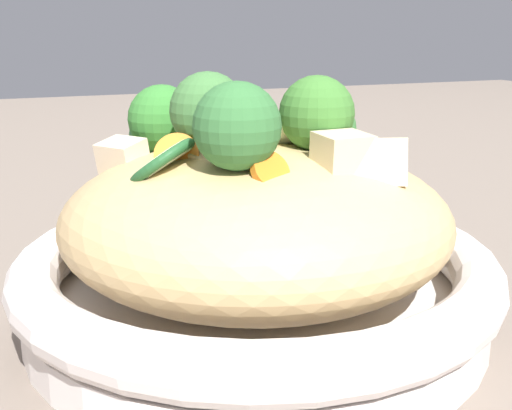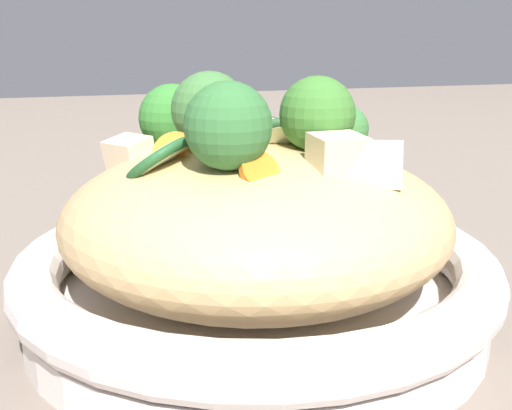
% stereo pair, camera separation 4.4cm
% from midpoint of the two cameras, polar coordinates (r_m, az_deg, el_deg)
% --- Properties ---
extents(ground_plane, '(3.00, 3.00, 0.00)m').
position_cam_midpoint_polar(ground_plane, '(0.47, -2.73, -9.87)').
color(ground_plane, '#786A5E').
extents(serving_bowl, '(0.32, 0.32, 0.06)m').
position_cam_midpoint_polar(serving_bowl, '(0.46, -2.77, -6.56)').
color(serving_bowl, white).
rests_on(serving_bowl, ground_plane).
extents(noodle_heap, '(0.25, 0.25, 0.10)m').
position_cam_midpoint_polar(noodle_heap, '(0.44, -2.86, -1.24)').
color(noodle_heap, tan).
rests_on(noodle_heap, serving_bowl).
extents(broccoli_florets, '(0.21, 0.18, 0.08)m').
position_cam_midpoint_polar(broccoli_florets, '(0.45, -5.53, 7.00)').
color(broccoli_florets, '#99B86F').
rests_on(broccoli_florets, serving_bowl).
extents(carrot_coins, '(0.15, 0.17, 0.04)m').
position_cam_midpoint_polar(carrot_coins, '(0.42, -4.94, 3.69)').
color(carrot_coins, orange).
rests_on(carrot_coins, serving_bowl).
extents(zucchini_slices, '(0.13, 0.15, 0.04)m').
position_cam_midpoint_polar(zucchini_slices, '(0.44, -4.53, 4.93)').
color(zucchini_slices, beige).
rests_on(zucchini_slices, serving_bowl).
extents(chicken_chunks, '(0.17, 0.17, 0.04)m').
position_cam_midpoint_polar(chicken_chunks, '(0.43, -1.43, 4.13)').
color(chicken_chunks, beige).
rests_on(chicken_chunks, serving_bowl).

